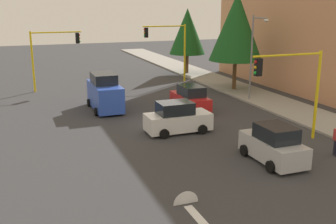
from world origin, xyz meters
TOP-DOWN VIEW (x-y plane):
  - ground_plane at (0.00, 0.00)m, footprint 120.00×120.00m
  - sidewalk_kerb at (-5.00, 10.50)m, footprint 80.00×4.00m
  - lane_arrow_near at (11.51, -3.00)m, footprint 2.40×1.10m
  - apartment_block at (-7.85, 18.50)m, footprint 21.81×9.30m
  - traffic_signal_near_left at (6.00, 5.63)m, footprint 0.36×4.59m
  - traffic_signal_far_left at (-14.00, 5.73)m, footprint 0.36×4.59m
  - traffic_signal_far_right at (-14.00, -5.67)m, footprint 0.36×4.59m
  - street_lamp_curbside at (-3.61, 9.20)m, footprint 2.15×0.28m
  - tree_roadside_mid at (-8.00, 10.00)m, footprint 4.86×4.86m
  - tree_roadside_far at (-18.00, 9.50)m, footprint 4.06×4.06m
  - delivery_van_blue at (-5.22, -2.81)m, footprint 4.80×2.22m
  - car_white at (2.00, 0.24)m, footprint 2.11×4.10m
  - car_silver at (8.37, 2.98)m, footprint 3.91×2.06m
  - car_red at (-2.56, 3.14)m, footprint 4.14×2.04m

SIDE VIEW (x-z plane):
  - ground_plane at x=0.00m, z-range 0.00..0.00m
  - lane_arrow_near at x=11.51m, z-range -0.54..0.56m
  - sidewalk_kerb at x=-5.00m, z-range 0.00..0.15m
  - car_silver at x=8.37m, z-range -0.09..1.88m
  - car_red at x=-2.56m, z-range -0.09..1.89m
  - car_white at x=2.00m, z-range -0.09..1.89m
  - delivery_van_blue at x=-5.22m, z-range -0.11..2.67m
  - traffic_signal_near_left at x=6.00m, z-range 1.11..6.39m
  - traffic_signal_far_right at x=-14.00m, z-range 1.15..6.66m
  - traffic_signal_far_left at x=-14.00m, z-range 1.21..7.06m
  - street_lamp_curbside at x=-3.61m, z-range 0.85..7.85m
  - tree_roadside_far at x=-18.00m, z-range 1.16..8.57m
  - tree_roadside_mid at x=-8.00m, z-range 1.41..10.33m
  - apartment_block at x=-7.85m, z-range 0.01..15.52m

